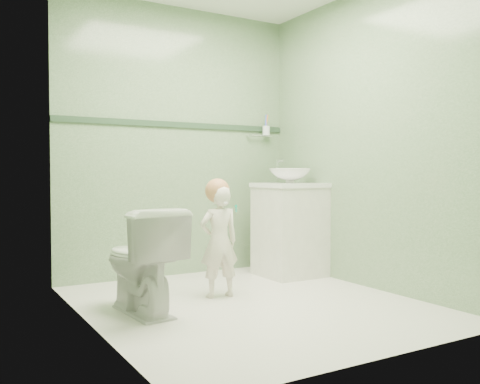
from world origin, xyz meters
TOP-DOWN VIEW (x-y plane):
  - ground at (0.00, 0.00)m, footprint 2.50×2.50m
  - room_shell at (0.00, 0.00)m, footprint 2.50×2.54m
  - trim_stripe at (0.00, 1.24)m, footprint 2.20×0.02m
  - vanity at (0.84, 0.70)m, footprint 0.52×0.50m
  - counter at (0.84, 0.70)m, footprint 0.54×0.52m
  - basin at (0.84, 0.70)m, footprint 0.37×0.37m
  - faucet at (0.84, 0.89)m, footprint 0.03×0.13m
  - cup_holder at (0.89, 1.18)m, footprint 0.26×0.07m
  - toilet at (-0.74, 0.16)m, footprint 0.45×0.71m
  - toddler at (-0.09, 0.30)m, footprint 0.32×0.23m
  - hair_cap at (-0.09, 0.33)m, footprint 0.18×0.18m
  - teal_toothbrush at (-0.03, 0.17)m, footprint 0.11×0.13m

SIDE VIEW (x-z plane):
  - ground at x=0.00m, z-range 0.00..0.00m
  - toilet at x=-0.74m, z-range 0.00..0.69m
  - vanity at x=0.84m, z-range 0.00..0.80m
  - toddler at x=-0.09m, z-range 0.00..0.82m
  - teal_toothbrush at x=-0.03m, z-range 0.62..0.71m
  - hair_cap at x=-0.09m, z-range 0.69..0.88m
  - counter at x=0.84m, z-range 0.79..0.83m
  - basin at x=0.84m, z-range 0.83..0.96m
  - faucet at x=0.84m, z-range 0.88..1.06m
  - room_shell at x=0.00m, z-range 0.00..2.40m
  - cup_holder at x=0.89m, z-range 1.23..1.44m
  - trim_stripe at x=0.00m, z-range 1.33..1.38m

